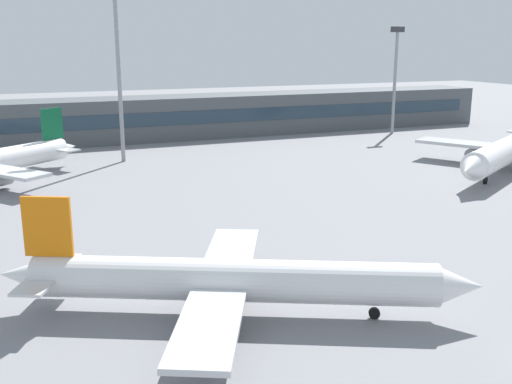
{
  "coord_description": "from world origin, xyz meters",
  "views": [
    {
      "loc": [
        -31.58,
        -23.71,
        20.37
      ],
      "look_at": [
        -5.23,
        40.0,
        3.0
      ],
      "focal_mm": 41.8,
      "sensor_mm": 36.0,
      "label": 1
    }
  ],
  "objects": [
    {
      "name": "ground_plane",
      "position": [
        0.0,
        40.0,
        0.0
      ],
      "size": [
        400.0,
        400.0,
        0.0
      ],
      "primitive_type": "plane",
      "color": "gray"
    },
    {
      "name": "terminal_building",
      "position": [
        0.0,
        103.31,
        4.5
      ],
      "size": [
        156.93,
        12.13,
        9.0
      ],
      "color": "#4C5156",
      "rests_on": "ground_plane"
    },
    {
      "name": "airplane_near",
      "position": [
        -16.87,
        15.86,
        2.79
      ],
      "size": [
        34.34,
        24.82,
        9.14
      ],
      "color": "white",
      "rests_on": "ground_plane"
    },
    {
      "name": "airplane_mid",
      "position": [
        44.01,
        49.26,
        3.51
      ],
      "size": [
        41.85,
        30.47,
        11.51
      ],
      "color": "white",
      "rests_on": "ground_plane"
    },
    {
      "name": "floodlight_tower_west",
      "position": [
        49.65,
        90.51,
        13.85
      ],
      "size": [
        3.2,
        0.8,
        23.74
      ],
      "color": "gray",
      "rests_on": "ground_plane"
    },
    {
      "name": "floodlight_tower_east",
      "position": [
        -13.78,
        80.37,
        17.55
      ],
      "size": [
        3.2,
        0.8,
        30.92
      ],
      "color": "gray",
      "rests_on": "ground_plane"
    }
  ]
}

